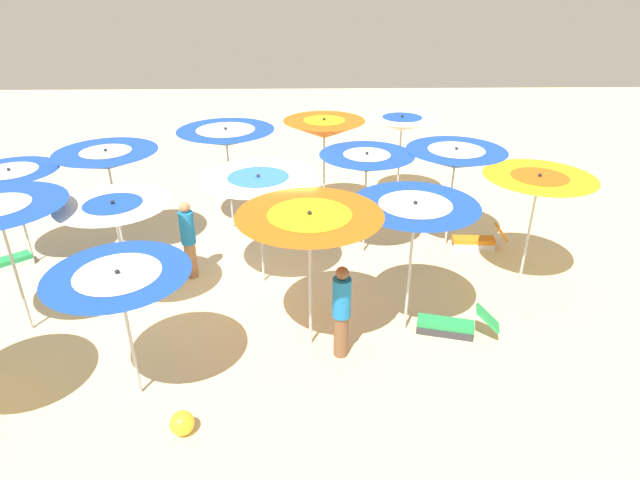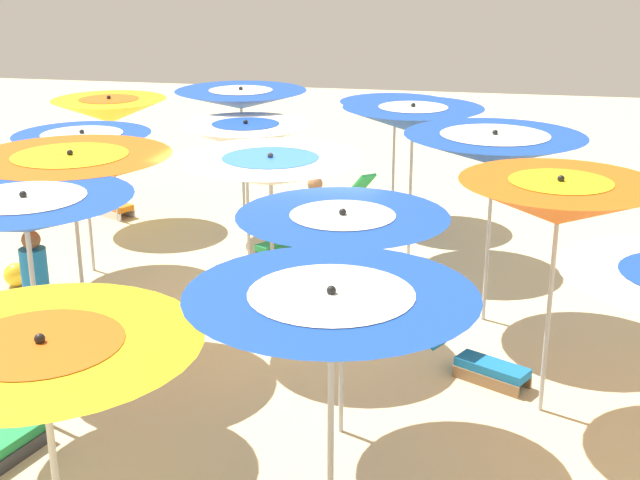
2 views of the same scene
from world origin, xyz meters
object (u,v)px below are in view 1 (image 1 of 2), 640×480
(beach_umbrella_10, at_px, (11,178))
(beach_umbrella_11, at_px, (107,160))
(beach_umbrella_6, at_px, (115,214))
(beach_ball, at_px, (182,423))
(lounger_3, at_px, (477,240))
(beach_umbrella_8, at_px, (367,163))
(lounger_4, at_px, (111,289))
(beach_umbrella_13, at_px, (324,129))
(beachgoer_0, at_px, (341,311))
(beach_umbrella_2, at_px, (310,225))
(beach_umbrella_7, at_px, (259,185))
(beach_umbrella_1, at_px, (119,283))
(beachgoer_1, at_px, (188,239))
(beach_umbrella_12, at_px, (226,137))
(beach_umbrella_14, at_px, (402,124))
(beach_umbrella_4, at_px, (538,186))
(lounger_1, at_px, (302,218))
(lounger_5, at_px, (2,261))
(beach_umbrella_9, at_px, (455,159))
(beach_umbrella_3, at_px, (414,214))
(lounger_0, at_px, (452,324))

(beach_umbrella_10, bearing_deg, beach_umbrella_11, -75.41)
(beach_umbrella_6, height_order, beach_ball, beach_umbrella_6)
(lounger_3, bearing_deg, beach_umbrella_6, 21.90)
(beach_umbrella_8, relative_size, lounger_4, 2.06)
(beach_umbrella_13, height_order, beachgoer_0, beach_umbrella_13)
(beach_umbrella_2, bearing_deg, beach_umbrella_7, 24.65)
(beach_umbrella_11, xyz_separation_m, lounger_4, (-1.94, -0.35, -1.98))
(beach_umbrella_13, xyz_separation_m, beach_ball, (-7.28, 2.17, -2.12))
(beach_umbrella_1, distance_m, beach_umbrella_10, 5.38)
(beach_umbrella_7, xyz_separation_m, beachgoer_1, (0.23, 1.50, -1.24))
(beach_umbrella_10, distance_m, beach_umbrella_12, 4.51)
(beach_umbrella_1, height_order, beach_umbrella_6, beach_umbrella_6)
(beach_umbrella_12, bearing_deg, beach_umbrella_6, 157.77)
(beach_umbrella_13, bearing_deg, beach_umbrella_10, 109.98)
(beach_umbrella_8, distance_m, lounger_4, 5.74)
(beach_umbrella_12, bearing_deg, beach_umbrella_14, -71.14)
(beach_umbrella_10, xyz_separation_m, lounger_4, (-1.47, -2.18, -1.78))
(beach_umbrella_2, distance_m, beach_umbrella_14, 6.60)
(beach_umbrella_6, distance_m, beach_umbrella_8, 5.10)
(beach_umbrella_1, xyz_separation_m, beach_umbrella_7, (3.22, -1.65, 0.16))
(beach_umbrella_4, height_order, lounger_1, beach_umbrella_4)
(beach_umbrella_6, relative_size, beach_umbrella_7, 0.96)
(beach_umbrella_4, bearing_deg, beach_umbrella_10, 84.15)
(beach_umbrella_10, bearing_deg, beach_umbrella_8, -87.32)
(beach_umbrella_12, bearing_deg, beach_umbrella_13, -74.19)
(beach_umbrella_7, xyz_separation_m, lounger_5, (0.58, 5.59, -1.90))
(beach_umbrella_1, xyz_separation_m, lounger_3, (4.59, -6.45, -1.76))
(lounger_3, bearing_deg, lounger_4, 17.82)
(beach_umbrella_8, height_order, beach_ball, beach_umbrella_8)
(beach_umbrella_7, relative_size, beach_umbrella_9, 0.99)
(beach_umbrella_3, bearing_deg, beach_umbrella_9, -24.66)
(beach_umbrella_1, xyz_separation_m, beach_umbrella_10, (4.12, 3.46, 0.01))
(beach_umbrella_12, bearing_deg, beachgoer_0, -154.41)
(lounger_1, distance_m, lounger_3, 4.23)
(lounger_1, height_order, lounger_3, lounger_1)
(beach_umbrella_12, height_order, lounger_4, beach_umbrella_12)
(lounger_4, bearing_deg, beach_umbrella_3, 20.55)
(beach_umbrella_11, bearing_deg, beach_umbrella_4, -100.20)
(beach_ball, bearing_deg, beach_umbrella_10, 40.84)
(lounger_0, xyz_separation_m, lounger_4, (1.29, 6.37, -0.01))
(beach_umbrella_6, xyz_separation_m, beach_umbrella_10, (1.90, 2.70, -0.03))
(beach_umbrella_8, bearing_deg, beach_umbrella_3, -171.06)
(beach_umbrella_2, distance_m, beach_umbrella_10, 6.76)
(lounger_1, bearing_deg, beach_umbrella_3, -128.36)
(lounger_0, distance_m, lounger_4, 6.50)
(lounger_1, distance_m, beach_ball, 6.86)
(beach_umbrella_12, height_order, beachgoer_0, beach_umbrella_12)
(beach_umbrella_2, distance_m, beach_umbrella_7, 2.29)
(beach_umbrella_8, bearing_deg, beachgoer_0, 168.79)
(beach_umbrella_9, distance_m, beachgoer_0, 4.87)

